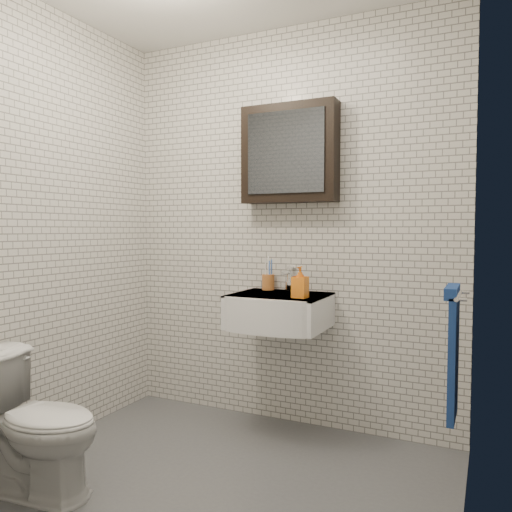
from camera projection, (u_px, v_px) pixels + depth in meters
name	position (u px, v px, depth m)	size (l,w,h in m)	color
ground	(206.00, 492.00, 2.33)	(2.20, 2.00, 0.01)	#4F5157
room_shell	(204.00, 178.00, 2.26)	(2.22, 2.02, 2.51)	silver
washbasin	(277.00, 311.00, 2.93)	(0.55, 0.50, 0.20)	white
faucet	(289.00, 280.00, 3.10)	(0.06, 0.20, 0.15)	silver
mirror_cabinet	(289.00, 154.00, 3.06)	(0.60, 0.15, 0.60)	black
towel_rail	(453.00, 347.00, 2.17)	(0.09, 0.30, 0.58)	silver
toothbrush_cup	(268.00, 281.00, 3.18)	(0.10, 0.10, 0.22)	#B96A2E
soap_bottle	(300.00, 282.00, 2.80)	(0.08, 0.08, 0.18)	orange
toilet	(35.00, 423.00, 2.32)	(0.37, 0.65, 0.66)	silver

